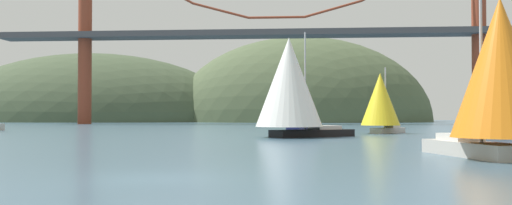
{
  "coord_description": "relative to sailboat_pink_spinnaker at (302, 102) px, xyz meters",
  "views": [
    {
      "loc": [
        4.55,
        -16.99,
        2.04
      ],
      "look_at": [
        0.0,
        41.14,
        3.29
      ],
      "focal_mm": 38.44,
      "sensor_mm": 36.0,
      "label": 1
    }
  ],
  "objects": [
    {
      "name": "sailboat_orange_sail",
      "position": [
        8.52,
        -47.6,
        0.15
      ],
      "size": [
        5.28,
        8.32,
        8.31
      ],
      "color": "#B7B2A8",
      "rests_on": "ground_plane"
    },
    {
      "name": "headland_left",
      "position": [
        -59.95,
        79.11,
        -3.69
      ],
      "size": [
        86.85,
        44.0,
        38.81
      ],
      "primitive_type": "ellipsoid",
      "color": "#425138",
      "rests_on": "ground_plane"
    },
    {
      "name": "sailboat_yellow_sail",
      "position": [
        8.24,
        -14.26,
        -0.24
      ],
      "size": [
        6.09,
        7.14,
        7.07
      ],
      "color": "#B7B2A8",
      "rests_on": "ground_plane"
    },
    {
      "name": "sailboat_pink_spinnaker",
      "position": [
        0.0,
        0.0,
        0.0
      ],
      "size": [
        4.46,
        7.1,
        7.42
      ],
      "color": "#191E4C",
      "rests_on": "ground_plane"
    },
    {
      "name": "sailboat_white_mainsail",
      "position": [
        -1.15,
        -24.6,
        0.98
      ],
      "size": [
        10.1,
        8.74,
        9.42
      ],
      "color": "black",
      "rests_on": "ground_plane"
    },
    {
      "name": "sailboat_scarlet_sail",
      "position": [
        16.56,
        -23.86,
        0.9
      ],
      "size": [
        7.95,
        9.9,
        10.27
      ],
      "color": "black",
      "rests_on": "ground_plane"
    },
    {
      "name": "headland_center",
      "position": [
        0.05,
        79.11,
        -3.69
      ],
      "size": [
        71.56,
        44.0,
        47.0
      ],
      "primitive_type": "ellipsoid",
      "color": "#4C5B3D",
      "rests_on": "ground_plane"
    },
    {
      "name": "ground_plane",
      "position": [
        -4.95,
        -55.89,
        -3.69
      ],
      "size": [
        360.0,
        360.0,
        0.0
      ],
      "primitive_type": "plane",
      "color": "#426075"
    },
    {
      "name": "suspension_bridge",
      "position": [
        -4.95,
        39.11,
        15.82
      ],
      "size": [
        116.87,
        6.0,
        41.01
      ],
      "color": "brown",
      "rests_on": "ground_plane"
    }
  ]
}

